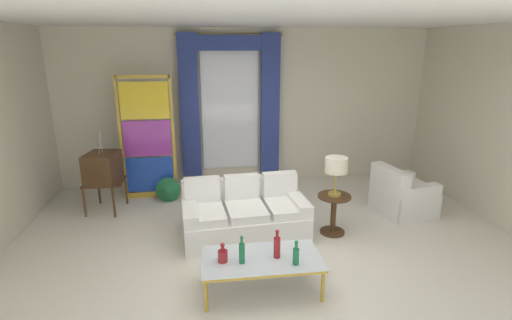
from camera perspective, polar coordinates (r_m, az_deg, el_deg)
The scene contains 17 objects.
ground_plane at distance 5.39m, azimuth 2.28°, elevation -13.48°, with size 16.00×16.00×0.00m, color silver.
wall_rear at distance 7.79m, azimuth -1.51°, elevation 7.68°, with size 8.00×0.12×3.00m, color beige.
wall_right at distance 6.97m, azimuth 32.68°, elevation 4.03°, with size 0.12×7.00×3.00m, color beige.
ceiling_slab at distance 5.47m, azimuth 1.12°, elevation 19.94°, with size 8.00×7.60×0.04m, color white.
curtained_window at distance 7.56m, azimuth -3.78°, elevation 9.23°, with size 2.00×0.17×2.70m.
couch_white_long at distance 5.76m, azimuth -1.75°, elevation -7.97°, with size 1.82×1.06×0.86m.
coffee_table at distance 4.51m, azimuth 0.77°, elevation -14.35°, with size 1.33×0.69×0.41m.
bottle_blue_decanter at distance 4.40m, azimuth -4.85°, elevation -13.62°, with size 0.11×0.11×0.23m.
bottle_crystal_tall at distance 4.44m, azimuth 3.08°, elevation -12.40°, with size 0.08×0.08×0.34m.
bottle_amber_squat at distance 4.34m, azimuth 5.83°, elevation -13.58°, with size 0.07×0.07×0.28m.
bottle_ruby_flask at distance 4.34m, azimuth -2.07°, elevation -13.23°, with size 0.06×0.06×0.32m.
vintage_tv at distance 6.90m, azimuth -21.40°, elevation -1.22°, with size 0.62×0.67×1.35m.
armchair_white at distance 6.90m, azimuth 20.34°, elevation -4.99°, with size 0.94×0.93×0.80m.
stained_glass_divider at distance 7.16m, azimuth -15.49°, elevation 2.70°, with size 0.95×0.05×2.20m.
peacock_figurine at distance 7.06m, azimuth -12.75°, elevation -4.43°, with size 0.44×0.60×0.50m.
round_side_table at distance 5.89m, azimuth 11.22°, elevation -7.23°, with size 0.48×0.48×0.59m.
table_lamp_brass at distance 5.65m, azimuth 11.59°, elevation -0.96°, with size 0.32×0.32×0.57m.
Camera 1 is at (-0.84, -4.59, 2.69)m, focal length 27.50 mm.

